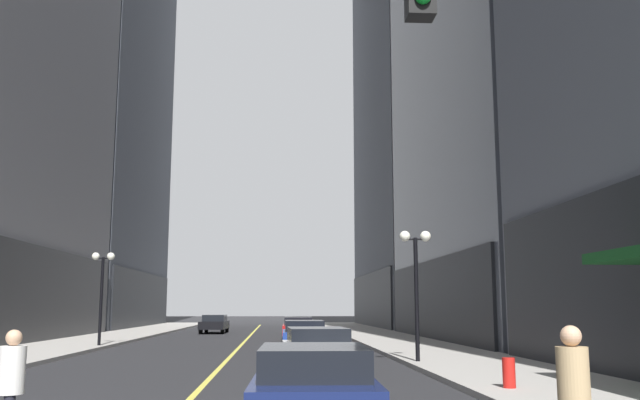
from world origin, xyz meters
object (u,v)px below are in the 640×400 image
(pedestrian_in_white_shirt, at_px, (11,382))
(fire_hydrant_right, at_px, (509,376))
(car_white, at_px, (317,349))
(car_blue, at_px, (304,334))
(car_red, at_px, (298,327))
(street_lamp_left_far, at_px, (102,278))
(traffic_light_near_right, at_px, (638,120))
(car_navy, at_px, (313,386))
(car_black, at_px, (215,323))
(street_lamp_right_mid, at_px, (416,266))
(pedestrian_in_tan_trench, at_px, (574,394))

(pedestrian_in_white_shirt, xyz_separation_m, fire_hydrant_right, (8.57, 5.65, -0.53))
(car_white, distance_m, car_blue, 10.23)
(car_red, distance_m, street_lamp_left_far, 12.28)
(car_white, relative_size, traffic_light_near_right, 0.77)
(car_navy, relative_size, traffic_light_near_right, 0.74)
(car_black, bearing_deg, street_lamp_right_mid, -71.89)
(car_black, distance_m, street_lamp_right_mid, 29.61)
(street_lamp_right_mid, bearing_deg, car_navy, -108.92)
(car_blue, bearing_deg, car_white, -90.14)
(car_blue, height_order, car_black, same)
(pedestrian_in_tan_trench, bearing_deg, car_navy, 127.47)
(car_white, height_order, fire_hydrant_right, car_white)
(car_white, relative_size, pedestrian_in_tan_trench, 2.53)
(car_red, xyz_separation_m, street_lamp_right_mid, (3.40, -17.49, 2.54))
(traffic_light_near_right, bearing_deg, car_white, 100.15)
(street_lamp_right_mid, bearing_deg, fire_hydrant_right, -86.14)
(car_white, bearing_deg, pedestrian_in_white_shirt, -113.93)
(car_red, xyz_separation_m, traffic_light_near_right, (2.35, -33.61, 3.02))
(car_blue, bearing_deg, fire_hydrant_right, -75.28)
(pedestrian_in_tan_trench, height_order, fire_hydrant_right, pedestrian_in_tan_trench)
(car_black, xyz_separation_m, fire_hydrant_right, (9.67, -35.44, -0.32))
(car_navy, relative_size, fire_hydrant_right, 5.25)
(traffic_light_near_right, relative_size, street_lamp_left_far, 1.28)
(pedestrian_in_white_shirt, distance_m, traffic_light_near_right, 8.15)
(car_white, distance_m, pedestrian_in_tan_trench, 12.68)
(street_lamp_left_far, relative_size, fire_hydrant_right, 5.54)
(car_blue, xyz_separation_m, street_lamp_right_mid, (3.43, -7.57, 2.54))
(car_navy, height_order, pedestrian_in_white_shirt, pedestrian_in_white_shirt)
(street_lamp_left_far, bearing_deg, fire_hydrant_right, -52.62)
(car_navy, relative_size, car_black, 0.91)
(street_lamp_right_mid, relative_size, fire_hydrant_right, 5.54)
(car_black, relative_size, street_lamp_right_mid, 1.04)
(car_black, distance_m, fire_hydrant_right, 36.74)
(pedestrian_in_tan_trench, bearing_deg, car_blue, 94.99)
(pedestrian_in_white_shirt, relative_size, pedestrian_in_tan_trench, 0.94)
(street_lamp_left_far, bearing_deg, car_navy, -68.11)
(traffic_light_near_right, bearing_deg, car_blue, 95.74)
(car_blue, distance_m, traffic_light_near_right, 23.99)
(car_navy, bearing_deg, car_blue, 88.19)
(street_lamp_left_far, bearing_deg, car_white, -53.59)
(car_navy, bearing_deg, car_black, 97.33)
(car_navy, xyz_separation_m, pedestrian_in_white_shirt, (-4.03, -1.26, 0.22))
(car_red, bearing_deg, car_navy, -91.26)
(street_lamp_right_mid, distance_m, fire_hydrant_right, 7.95)
(car_black, relative_size, pedestrian_in_tan_trench, 2.68)
(traffic_light_near_right, height_order, street_lamp_right_mid, traffic_light_near_right)
(pedestrian_in_white_shirt, bearing_deg, pedestrian_in_tan_trench, -17.79)
(car_red, distance_m, car_black, 12.02)
(car_white, bearing_deg, street_lamp_left_far, 126.41)
(car_white, distance_m, street_lamp_right_mid, 5.05)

